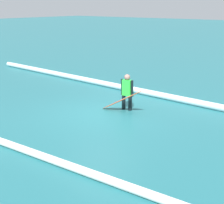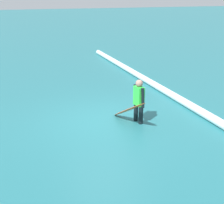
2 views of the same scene
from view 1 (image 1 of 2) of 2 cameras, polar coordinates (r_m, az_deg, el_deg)
ground_plane at (r=12.06m, az=-1.99°, el=-1.94°), size 148.79×148.79×0.00m
surfer at (r=12.26m, az=2.62°, el=2.03°), size 0.52×0.24×1.36m
surfboard at (r=12.04m, az=1.77°, el=0.39°), size 1.74×0.51×0.99m
wave_crest_foreground at (r=15.05m, az=2.82°, el=2.34°), size 19.66×1.02×0.26m
wave_crest_midground at (r=8.36m, az=-9.41°, el=-10.18°), size 25.12×1.96×0.20m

